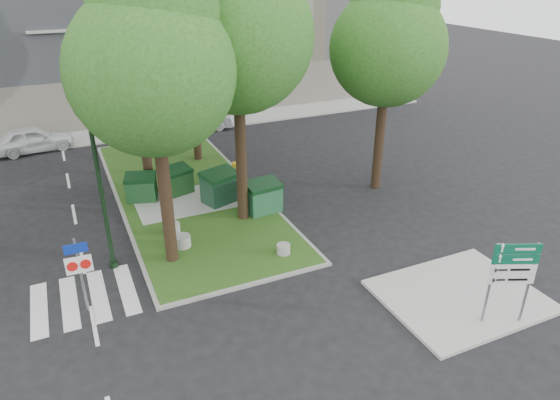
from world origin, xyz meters
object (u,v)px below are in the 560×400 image
directional_sign (512,271)px  car_silver (197,119)px  litter_bin (236,170)px  dumpster_d (263,197)px  tree_median_near_left (153,55)px  dumpster_b (176,181)px  bollard_mid (172,228)px  tree_median_near_right (238,20)px  bollard_right (283,249)px  tree_street_right (390,37)px  car_white (33,139)px  tree_median_mid (134,38)px  dumpster_c (221,187)px  dumpster_a (141,187)px  bollard_left (182,241)px  street_lamp (98,172)px  traffic_sign_pole (79,266)px

directional_sign → car_silver: size_ratio=0.61×
litter_bin → car_silver: 8.71m
dumpster_d → directional_sign: 10.45m
tree_median_near_left → dumpster_b: 8.69m
bollard_mid → directional_sign: 12.24m
tree_median_near_right → bollard_right: tree_median_near_right is taller
tree_street_right → directional_sign: tree_street_right is taller
tree_median_near_left → car_white: bearing=107.0°
tree_median_mid → dumpster_c: size_ratio=5.39×
dumpster_a → bollard_left: size_ratio=2.46×
tree_median_near_right → tree_median_mid: tree_median_near_right is taller
car_silver → street_lamp: bearing=159.6°
bollard_right → bollard_mid: 4.63m
tree_street_right → bollard_left: (-10.02, -1.84, -6.64)m
tree_median_near_right → litter_bin: (1.11, 4.05, -7.47)m
tree_street_right → bollard_mid: bearing=-176.0°
tree_median_near_right → dumpster_b: bearing=120.2°
tree_median_near_right → bollard_right: bearing=-85.8°
dumpster_d → traffic_sign_pole: (-7.59, -3.88, 0.87)m
car_white → dumpster_a: bearing=-162.0°
dumpster_d → litter_bin: dumpster_d is taller
dumpster_c → car_white: 13.32m
tree_street_right → directional_sign: 11.52m
directional_sign → car_silver: bearing=121.1°
tree_median_near_left → dumpster_b: tree_median_near_left is taller
dumpster_b → tree_median_near_right: bearing=-76.6°
dumpster_c → street_lamp: street_lamp is taller
dumpster_b → car_white: size_ratio=0.37×
dumpster_b → dumpster_d: size_ratio=1.01×
tree_median_mid → bollard_left: tree_median_mid is taller
bollard_left → traffic_sign_pole: (-3.65, -2.38, 1.31)m
tree_median_near_right → bollard_mid: 8.27m
bollard_left → street_lamp: (-2.57, -0.17, 3.34)m
street_lamp → traffic_sign_pole: street_lamp is taller
tree_median_near_right → bollard_mid: tree_median_near_right is taller
tree_street_right → street_lamp: size_ratio=1.72×
dumpster_a → tree_street_right: bearing=2.1°
tree_median_near_left → dumpster_c: tree_median_near_left is taller
tree_median_mid → bollard_mid: (-0.13, -4.70, -6.64)m
bollard_left → tree_street_right: bearing=10.4°
dumpster_c → directional_sign: bearing=-85.0°
street_lamp → traffic_sign_pole: bearing=-116.1°
tree_street_right → bollard_mid: size_ratio=16.57×
dumpster_c → dumpster_d: size_ratio=1.17×
dumpster_b → tree_median_near_left: bearing=-121.7°
tree_median_near_left → car_white: size_ratio=2.43×
car_white → tree_median_near_right: bearing=-155.1°
dumpster_d → bollard_left: 4.23m
tree_median_near_left → street_lamp: (-2.09, 0.49, -3.64)m
bollard_mid → dumpster_c: bearing=36.8°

